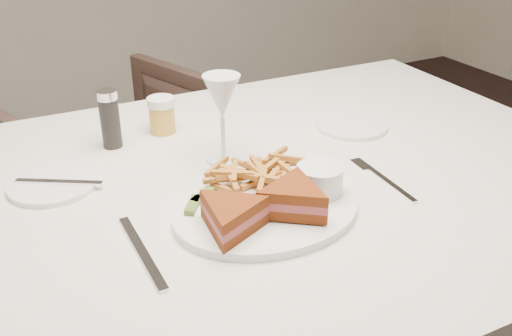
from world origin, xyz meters
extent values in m
cube|color=silver|center=(-0.34, 0.23, 0.38)|extent=(1.50, 1.02, 0.75)
imported|color=#45312A|center=(-0.35, 1.13, 0.36)|extent=(0.87, 0.84, 0.71)
ellipsoid|color=white|center=(-0.36, 0.10, 0.76)|extent=(0.33, 0.26, 0.01)
cube|color=silver|center=(-0.57, 0.10, 0.75)|extent=(0.02, 0.21, 0.00)
cylinder|color=white|center=(-0.65, 0.37, 0.76)|extent=(0.16, 0.16, 0.01)
cylinder|color=white|center=(-0.01, 0.34, 0.76)|extent=(0.16, 0.16, 0.01)
cylinder|color=black|center=(-0.51, 0.49, 0.81)|extent=(0.04, 0.04, 0.12)
cylinder|color=gold|center=(-0.39, 0.51, 0.79)|extent=(0.06, 0.06, 0.08)
cube|color=#4A6A25|center=(-0.44, 0.18, 0.77)|extent=(0.05, 0.04, 0.01)
cube|color=#4A6A25|center=(-0.46, 0.16, 0.77)|extent=(0.05, 0.05, 0.01)
cylinder|color=white|center=(-0.25, 0.11, 0.79)|extent=(0.08, 0.08, 0.05)
camera|label=1|loc=(-0.75, -0.61, 1.26)|focal=40.00mm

